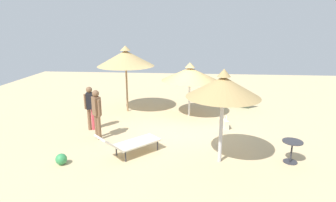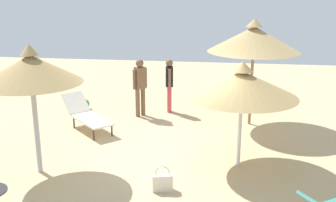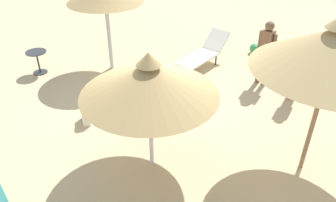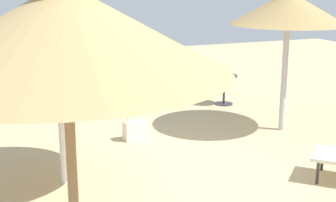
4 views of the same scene
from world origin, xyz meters
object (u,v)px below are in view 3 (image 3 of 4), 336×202
lounge_chair_edge (204,52)px  person_standing_center (266,49)px  handbag (85,116)px  parasol_umbrella_front (149,80)px  beach_ball (255,49)px  side_table_round (37,58)px  person_standing_far_left (299,64)px  parasol_umbrella_far_right (334,49)px

lounge_chair_edge → person_standing_center: 1.92m
person_standing_center → handbag: person_standing_center is taller
parasol_umbrella_front → handbag: parasol_umbrella_front is taller
lounge_chair_edge → beach_ball: size_ratio=5.67×
side_table_round → person_standing_far_left: bearing=-16.9°
lounge_chair_edge → person_standing_far_left: 2.82m
parasol_umbrella_front → beach_ball: (3.57, 4.79, -1.68)m
side_table_round → beach_ball: bearing=6.2°
lounge_chair_edge → parasol_umbrella_far_right: bearing=-76.6°
person_standing_far_left → person_standing_center: (-0.53, 0.81, 0.07)m
parasol_umbrella_far_right → side_table_round: parasol_umbrella_far_right is taller
lounge_chair_edge → beach_ball: bearing=21.3°
person_standing_far_left → side_table_round: person_standing_far_left is taller
parasol_umbrella_front → parasol_umbrella_far_right: bearing=-7.6°
parasol_umbrella_front → beach_ball: parasol_umbrella_front is taller
beach_ball → lounge_chair_edge: bearing=-158.7°
person_standing_far_left → handbag: size_ratio=3.21×
lounge_chair_edge → person_standing_center: person_standing_center is taller
person_standing_center → handbag: (-4.54, -1.38, -0.83)m
parasol_umbrella_front → side_table_round: 5.25m
person_standing_center → side_table_round: bearing=168.8°
side_table_round → parasol_umbrella_front: bearing=-53.5°
parasol_umbrella_front → beach_ball: bearing=53.3°
person_standing_far_left → side_table_round: (-6.67, 2.02, -0.49)m
parasol_umbrella_front → side_table_round: size_ratio=3.61×
parasol_umbrella_far_right → person_standing_far_left: parasol_umbrella_far_right is taller
parasol_umbrella_far_right → handbag: bearing=156.4°
handbag → side_table_round: bearing=121.6°
person_standing_far_left → person_standing_center: 0.97m
handbag → side_table_round: 3.05m
beach_ball → parasol_umbrella_front: bearing=-126.7°
handbag → beach_ball: 5.98m
parasol_umbrella_far_right → parasol_umbrella_front: 2.91m
beach_ball → handbag: bearing=-146.5°
person_standing_center → beach_ball: size_ratio=5.38×
parasol_umbrella_far_right → person_standing_far_left: (0.83, 2.43, -1.49)m
person_standing_far_left → handbag: (-5.07, -0.57, -0.76)m
lounge_chair_edge → side_table_round: bearing=-179.9°
person_standing_center → beach_ball: 2.15m
parasol_umbrella_front → lounge_chair_edge: parasol_umbrella_front is taller
person_standing_center → beach_ball: person_standing_center is taller
parasol_umbrella_front → lounge_chair_edge: size_ratio=1.30×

